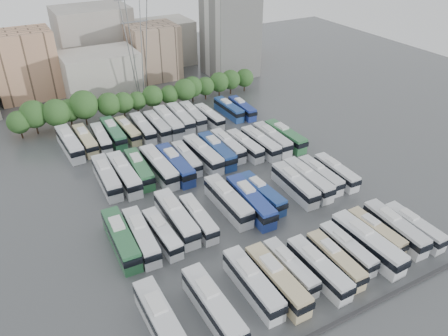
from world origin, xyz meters
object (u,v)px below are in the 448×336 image
bus_r2_s13 (285,136)px  bus_r3_s10 (209,116)px  bus_r0_s0 (162,323)px  bus_r1_s8 (262,193)px  bus_r3_s9 (193,115)px  bus_r0_s11 (376,232)px  bus_r1_s7 (250,201)px  bus_r0_s7 (319,268)px  bus_r0_s4 (253,283)px  bus_r3_s8 (181,118)px  bus_r3_s12 (229,109)px  bus_r0_s6 (290,267)px  bus_r1_s1 (141,236)px  bus_r2_s5 (175,164)px  electricity_pylon (136,32)px  bus_r2_s3 (139,169)px  bus_r1_s11 (308,179)px  bus_r3_s6 (157,125)px  bus_r0_s9 (347,248)px  bus_r3_s1 (85,140)px  bus_r3_s7 (168,122)px  bus_r0_s10 (367,243)px  bus_r1_s13 (336,172)px  bus_r0_s8 (335,260)px  bus_r3_s13 (242,108)px  bus_r1_s2 (162,233)px  bus_r1_s4 (198,218)px  bus_r1_s3 (176,217)px  bus_r3_s0 (70,143)px  bus_r2_s2 (124,174)px  bus_r0_s2 (213,306)px  bus_r1_s0 (121,239)px  bus_r2_s10 (245,145)px  bus_r1_s10 (295,184)px  bus_r2_s12 (272,139)px  bus_r2_s7 (203,154)px  bus_r3_s5 (143,128)px  bus_r3_s4 (128,130)px  bus_r1_s6 (228,200)px  bus_r0_s13 (414,227)px  bus_r2_s8 (217,150)px

bus_r2_s13 → bus_r3_s10: (-9.89, 17.93, -0.22)m
bus_r0_s0 → bus_r3_s10: 61.96m
bus_r1_s8 → bus_r3_s9: bearing=81.7°
bus_r0_s11 → bus_r1_s7: 21.10m
bus_r0_s7 → bus_r0_s4: bearing=167.8°
bus_r3_s8 → bus_r3_s12: 13.06m
bus_r0_s6 → bus_r1_s1: bus_r1_s1 is taller
bus_r2_s5 → bus_r3_s10: bearing=45.6°
electricity_pylon → bus_r0_s4: bearing=-97.9°
bus_r2_s5 → bus_r3_s10: bus_r2_s5 is taller
bus_r2_s3 → bus_r1_s11: bearing=-32.8°
bus_r0_s7 → bus_r3_s6: (-3.08, 55.12, -0.01)m
bus_r0_s7 → bus_r0_s9: (6.65, 1.36, -0.19)m
bus_r3_s1 → bus_r0_s4: bearing=-81.4°
bus_r3_s7 → bus_r2_s5: bearing=-107.3°
bus_r2_s3 → bus_r3_s9: 26.95m
bus_r0_s10 → bus_r1_s13: (10.13, 18.58, -0.33)m
bus_r0_s8 → bus_r3_s13: bus_r0_s8 is taller
bus_r0_s6 → bus_r1_s2: size_ratio=0.98×
bus_r1_s2 → bus_r1_s4: bus_r1_s4 is taller
bus_r1_s3 → bus_r1_s7: (13.22, -1.91, 0.02)m
electricity_pylon → bus_r3_s10: 28.93m
bus_r3_s0 → bus_r3_s12: size_ratio=1.18×
bus_r0_s0 → bus_r2_s2: same height
bus_r0_s2 → bus_r1_s0: (-6.42, 18.58, -0.01)m
bus_r1_s1 → bus_r2_s10: 34.83m
bus_r0_s10 → bus_r1_s10: 18.70m
bus_r2_s5 → bus_r2_s12: bus_r2_s5 is taller
bus_r3_s1 → bus_r3_s13: bearing=-3.6°
bus_r0_s2 → bus_r1_s8: (19.62, 18.75, -0.22)m
bus_r2_s3 → bus_r2_s7: bearing=-1.2°
bus_r3_s0 → bus_r3_s13: bearing=-4.0°
bus_r3_s5 → bus_r3_s9: size_ratio=1.02×
bus_r2_s3 → bus_r3_s7: bus_r3_s7 is taller
bus_r0_s7 → bus_r2_s2: 41.16m
bus_r0_s0 → bus_r2_s12: (39.91, 34.73, -0.16)m
bus_r0_s7 → bus_r1_s4: (-9.93, 18.87, -0.13)m
bus_r0_s6 → bus_r1_s3: size_ratio=0.82×
bus_r3_s7 → bus_r0_s7: bearing=-88.4°
bus_r2_s13 → bus_r3_s0: bus_r3_s0 is taller
bus_r1_s2 → bus_r3_s6: bearing=68.0°
bus_r3_s4 → bus_r2_s3: bearing=-103.7°
bus_r1_s6 → bus_r1_s10: bus_r1_s6 is taller
bus_r2_s13 → bus_r3_s12: bus_r2_s13 is taller
bus_r0_s13 → bus_r2_s2: 52.26m
bus_r2_s3 → bus_r3_s7: (13.20, 16.91, 0.13)m
bus_r0_s13 → bus_r1_s3: 38.69m
bus_r1_s0 → bus_r1_s8: (26.03, 0.17, -0.21)m
bus_r0_s13 → bus_r1_s11: size_ratio=0.88×
bus_r1_s1 → bus_r2_s8: 29.74m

